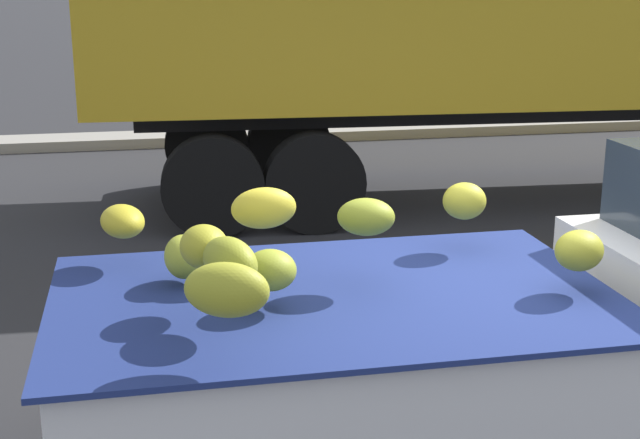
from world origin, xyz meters
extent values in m
plane|color=#28282B|center=(0.00, 0.00, 0.00)|extent=(220.00, 220.00, 0.00)
cube|color=gray|center=(0.00, 9.98, 0.08)|extent=(80.00, 0.80, 0.16)
cube|color=white|center=(-1.09, -0.30, 0.58)|extent=(2.81, 1.72, 0.08)
cube|color=white|center=(-1.09, 0.54, 0.84)|extent=(2.81, 0.05, 0.44)
cube|color=white|center=(-1.09, -1.14, 0.84)|extent=(2.81, 0.05, 0.44)
cube|color=white|center=(0.29, -0.30, 0.84)|extent=(0.05, 1.72, 0.44)
cube|color=white|center=(-2.47, -0.30, 0.84)|extent=(0.05, 1.72, 0.44)
cube|color=#B21914|center=(-1.09, 0.57, 0.80)|extent=(2.70, 0.01, 0.07)
cube|color=navy|center=(-1.09, -0.30, 1.07)|extent=(2.93, 1.84, 0.03)
ellipsoid|color=#A9AB2B|center=(-1.71, -1.05, 1.42)|extent=(0.42, 0.33, 0.24)
ellipsoid|color=#9DA32A|center=(-1.66, -0.66, 1.42)|extent=(0.34, 0.41, 0.23)
ellipsoid|color=#A5AE30|center=(-1.84, 0.01, 1.24)|extent=(0.22, 0.31, 0.23)
ellipsoid|color=gold|center=(-1.76, -0.40, 1.41)|extent=(0.27, 0.31, 0.22)
ellipsoid|color=gold|center=(0.17, -0.53, 1.31)|extent=(0.36, 0.35, 0.21)
ellipsoid|color=gold|center=(-2.16, 0.40, 1.35)|extent=(0.32, 0.40, 0.18)
ellipsoid|color=yellow|center=(-1.40, 0.04, 1.47)|extent=(0.37, 0.21, 0.23)
ellipsoid|color=gold|center=(-0.15, 0.30, 1.39)|extent=(0.30, 0.28, 0.22)
ellipsoid|color=#9CA72D|center=(-1.44, -0.45, 1.29)|extent=(0.36, 0.36, 0.21)
ellipsoid|color=olive|center=(-0.90, -0.21, 1.47)|extent=(0.36, 0.32, 0.20)
cylinder|color=black|center=(-1.42, 0.53, 0.32)|extent=(0.64, 0.20, 0.64)
cube|color=black|center=(3.41, 5.49, 1.10)|extent=(11.05, 0.98, 0.30)
cylinder|color=black|center=(-0.12, 6.88, 0.54)|extent=(1.09, 0.36, 1.08)
cylinder|color=black|center=(-0.24, 4.48, 0.54)|extent=(1.09, 0.36, 1.08)
cylinder|color=black|center=(-1.20, 6.93, 0.54)|extent=(1.09, 0.36, 1.08)
cylinder|color=black|center=(-1.32, 4.54, 0.54)|extent=(1.09, 0.36, 1.08)
camera|label=1|loc=(-2.03, -4.57, 2.71)|focal=49.92mm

